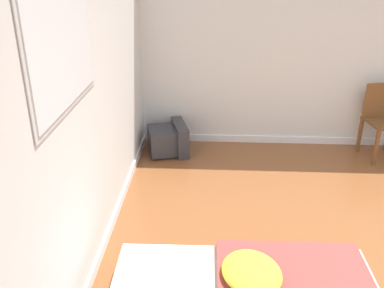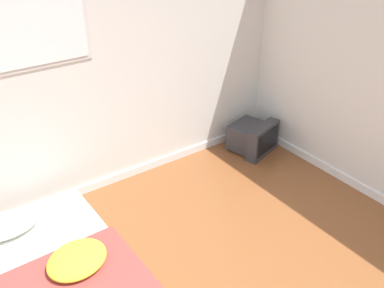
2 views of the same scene
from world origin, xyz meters
name	(u,v)px [view 1 (image 1 of 2)]	position (x,y,z in m)	size (l,w,h in m)	color
wall_back	(69,121)	(0.00, 2.71, 1.30)	(7.65, 0.08, 2.60)	silver
wall_right	(366,44)	(2.65, 0.00, 1.29)	(0.08, 7.77, 2.60)	silver
crt_tv	(169,139)	(2.25, 2.32, 0.18)	(0.57, 0.56, 0.37)	#333338
wooden_chair	(383,115)	(2.35, -0.23, 0.51)	(0.50, 0.50, 0.87)	brown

